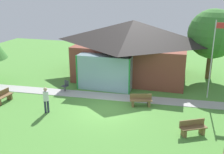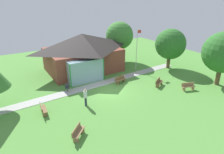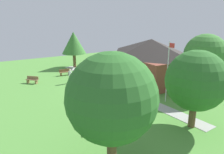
# 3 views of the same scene
# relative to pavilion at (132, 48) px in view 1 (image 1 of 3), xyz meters

# --- Properties ---
(ground_plane) EXTENTS (44.00, 44.00, 0.00)m
(ground_plane) POSITION_rel_pavilion_xyz_m (-0.07, -7.62, -2.64)
(ground_plane) COLOR #54933D
(pavilion) EXTENTS (10.42, 8.57, 5.08)m
(pavilion) POSITION_rel_pavilion_xyz_m (0.00, 0.00, 0.00)
(pavilion) COLOR brown
(pavilion) RESTS_ON ground_plane
(footpath) EXTENTS (24.25, 2.88, 0.03)m
(footpath) POSITION_rel_pavilion_xyz_m (-0.07, -5.30, -2.63)
(footpath) COLOR #ADADA8
(footpath) RESTS_ON ground_plane
(flagpole) EXTENTS (0.64, 0.08, 5.66)m
(flagpole) POSITION_rel_pavilion_xyz_m (6.51, -3.50, 0.48)
(flagpole) COLOR silver
(flagpole) RESTS_ON ground_plane
(bench_rear_near_path) EXTENTS (1.56, 0.82, 0.84)m
(bench_rear_near_path) POSITION_rel_pavilion_xyz_m (2.00, -6.32, -2.24)
(bench_rear_near_path) COLOR brown
(bench_rear_near_path) RESTS_ON ground_plane
(bench_mid_left) EXTENTS (0.57, 1.53, 0.84)m
(bench_mid_left) POSITION_rel_pavilion_xyz_m (-7.50, -8.34, -2.24)
(bench_mid_left) COLOR brown
(bench_mid_left) RESTS_ON ground_plane
(bench_mid_right) EXTENTS (1.53, 1.11, 0.84)m
(bench_mid_right) POSITION_rel_pavilion_xyz_m (5.40, -9.27, -2.24)
(bench_mid_right) COLOR brown
(bench_mid_right) RESTS_ON ground_plane
(patio_chair_west) EXTENTS (0.57, 0.57, 0.86)m
(patio_chair_west) POSITION_rel_pavilion_xyz_m (-4.19, -5.16, -2.23)
(patio_chair_west) COLOR #33383D
(patio_chair_west) RESTS_ON ground_plane
(visitor_strolling_lawn) EXTENTS (0.34, 0.34, 1.74)m
(visitor_strolling_lawn) POSITION_rel_pavilion_xyz_m (-3.70, -9.01, -1.62)
(visitor_strolling_lawn) COLOR #2D3347
(visitor_strolling_lawn) RESTS_ON ground_plane
(tree_behind_pavilion_right) EXTENTS (4.24, 4.24, 6.13)m
(tree_behind_pavilion_right) POSITION_rel_pavilion_xyz_m (6.78, 1.28, 1.35)
(tree_behind_pavilion_right) COLOR brown
(tree_behind_pavilion_right) RESTS_ON ground_plane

